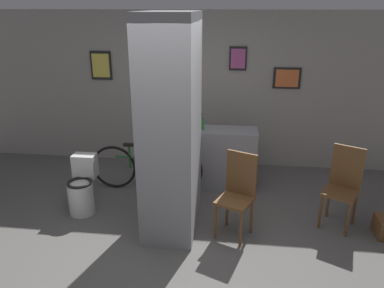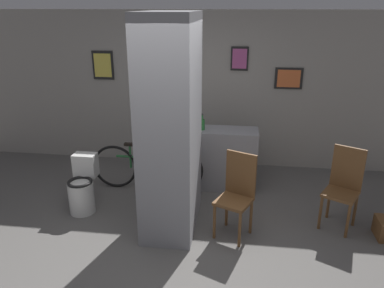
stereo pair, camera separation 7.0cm
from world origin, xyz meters
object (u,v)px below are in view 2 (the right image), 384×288
object	(u,v)px
bicycle	(147,168)
bottle_tall	(202,124)
toilet	(83,188)
chair_by_doorway	(343,185)
chair_near_pillar	(237,192)

from	to	relation	value
bicycle	bottle_tall	size ratio (longest dim) A/B	6.80
toilet	bottle_tall	bearing A→B (deg)	30.84
chair_by_doorway	bottle_tall	distance (m)	2.09
bicycle	bottle_tall	world-z (taller)	bottle_tall
chair_near_pillar	chair_by_doorway	world-z (taller)	same
bicycle	bottle_tall	xyz separation A→B (m)	(0.80, 0.19, 0.66)
chair_by_doorway	bicycle	bearing A→B (deg)	-165.11
chair_near_pillar	toilet	bearing A→B (deg)	-164.01
chair_near_pillar	bottle_tall	size ratio (longest dim) A/B	4.14
bicycle	toilet	bearing A→B (deg)	-135.13
bicycle	bottle_tall	bearing A→B (deg)	13.40
chair_by_doorway	bicycle	size ratio (longest dim) A/B	0.61
toilet	bicycle	distance (m)	1.02
chair_near_pillar	chair_by_doorway	size ratio (longest dim) A/B	1.00
chair_by_doorway	bottle_tall	world-z (taller)	bottle_tall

